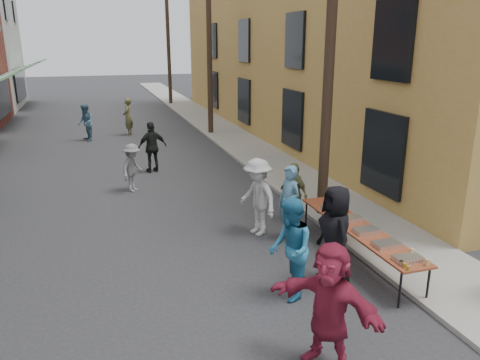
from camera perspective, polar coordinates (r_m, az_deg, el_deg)
ground at (r=8.83m, az=-6.84°, el=-14.05°), size 120.00×120.00×0.00m
sidewalk at (r=23.78m, az=-1.92°, el=5.83°), size 2.20×60.00×0.10m
building_ochre at (r=24.82m, az=12.98°, el=17.38°), size 10.00×28.00×10.00m
utility_pole_near at (r=11.90m, az=10.96°, el=16.39°), size 0.26×0.26×9.00m
utility_pole_mid at (r=23.18m, az=-3.77°, el=16.59°), size 0.26×0.26×9.00m
utility_pole_far at (r=34.94m, az=-8.74°, el=16.43°), size 0.26×0.26×9.00m
serving_table at (r=10.14m, az=14.21°, el=-5.77°), size 0.70×4.00×0.75m
catering_tray_sausage at (r=8.88m, az=19.84°, el=-9.03°), size 0.50×0.33×0.08m
catering_tray_foil_b at (r=9.35m, az=17.45°, el=-7.48°), size 0.50×0.33×0.08m
catering_tray_buns at (r=9.88m, az=15.15°, el=-5.97°), size 0.50×0.33×0.08m
catering_tray_foil_d at (r=10.43m, az=13.10°, el=-4.60°), size 0.50×0.33×0.08m
catering_tray_buns_end at (r=10.99m, az=11.27°, el=-3.37°), size 0.50×0.33×0.08m
condiment_jar_a at (r=8.54m, az=19.86°, el=-10.08°), size 0.07×0.07×0.08m
condiment_jar_b at (r=8.61m, az=19.46°, el=-9.81°), size 0.07×0.07×0.08m
condiment_jar_c at (r=8.68m, az=19.06°, el=-9.55°), size 0.07×0.07×0.08m
cup_stack at (r=8.82m, az=21.88°, el=-9.31°), size 0.08×0.08×0.12m
guest_front_a at (r=9.04m, az=11.51°, el=-6.61°), size 0.67×0.98×1.94m
guest_front_b at (r=10.86m, az=6.00°, el=-2.82°), size 0.60×0.75×1.78m
guest_front_c at (r=8.43m, az=6.14°, el=-8.39°), size 0.89×1.04×1.87m
guest_front_d at (r=11.10m, az=2.17°, el=-2.07°), size 1.03×1.36×1.87m
guest_front_e at (r=11.95m, az=6.52°, el=-1.55°), size 0.67×0.99×1.57m
guest_queue_back at (r=6.87m, az=10.81°, el=-14.79°), size 1.43×1.75×1.88m
passerby_left at (r=14.73m, az=-12.99°, el=1.46°), size 1.01×1.11×1.49m
passerby_mid at (r=16.77m, az=-10.64°, el=3.96°), size 1.13×0.67×1.80m
passerby_right at (r=23.85m, az=-13.50°, el=7.52°), size 0.63×0.77×1.82m
passerby_far at (r=22.94m, az=-18.31°, el=6.66°), size 0.81×0.95×1.72m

